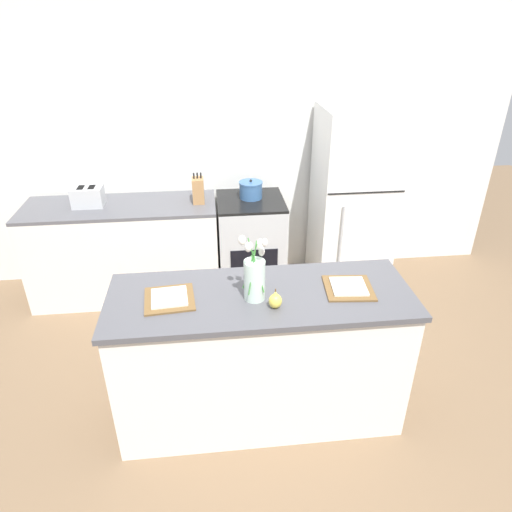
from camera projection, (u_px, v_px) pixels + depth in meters
name	position (u px, v px, depth m)	size (l,w,h in m)	color
ground_plane	(260.00, 409.00, 3.12)	(10.00, 10.00, 0.00)	brown
back_wall	(235.00, 139.00, 4.22)	(5.20, 0.08, 2.70)	silver
kitchen_island	(260.00, 356.00, 2.90)	(1.80, 0.66, 0.94)	silver
back_counter	(126.00, 251.00, 4.20)	(1.68, 0.60, 0.90)	silver
stove_range	(251.00, 244.00, 4.31)	(0.60, 0.61, 0.90)	#B2B5B7
refrigerator	(353.00, 201.00, 4.21)	(0.68, 0.67, 1.69)	white
flower_vase	(254.00, 276.00, 2.56)	(0.15, 0.18, 0.41)	silver
pear_figurine	(275.00, 300.00, 2.53)	(0.07, 0.07, 0.12)	#E5CC4C
plate_setting_left	(169.00, 299.00, 2.61)	(0.31, 0.31, 0.02)	brown
plate_setting_right	(349.00, 288.00, 2.71)	(0.31, 0.31, 0.02)	brown
toaster	(88.00, 197.00, 3.93)	(0.28, 0.18, 0.17)	#B7BABC
cooking_pot	(251.00, 190.00, 4.10)	(0.21, 0.21, 0.18)	#386093
knife_block	(198.00, 190.00, 3.99)	(0.10, 0.14, 0.27)	#A37547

